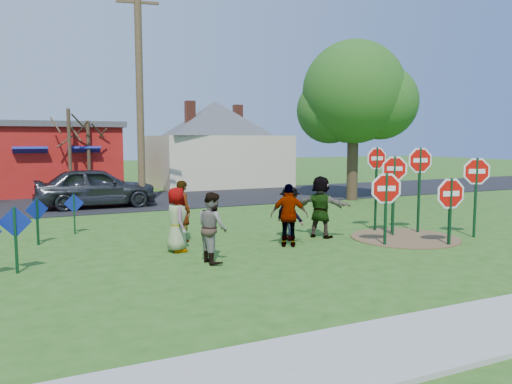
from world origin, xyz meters
TOP-DOWN VIEW (x-y plane):
  - ground at (0.00, 0.00)m, footprint 120.00×120.00m
  - sidewalk at (0.00, -7.20)m, footprint 22.00×1.80m
  - road at (0.00, 11.50)m, footprint 120.00×7.50m
  - dirt_patch at (4.50, -1.00)m, footprint 3.20×3.20m
  - red_building at (-5.50, 17.99)m, footprint 9.40×7.69m
  - cream_house at (5.50, 18.00)m, footprint 9.40×9.40m
  - stop_sign_a at (3.28, -1.58)m, footprint 1.11×0.40m
  - stop_sign_b at (4.44, 0.33)m, footprint 0.97×0.09m
  - stop_sign_c at (4.39, -0.59)m, footprint 0.86×0.58m
  - stop_sign_d at (5.46, -0.52)m, footprint 1.06×0.29m
  - stop_sign_e at (4.91, -2.33)m, footprint 1.16×0.22m
  - stop_sign_f at (6.50, -1.78)m, footprint 1.00×0.50m
  - stop_sign_g at (4.60, -0.31)m, footprint 0.94×0.51m
  - blue_diamond_b at (-6.03, -0.48)m, footprint 0.69×0.15m
  - blue_diamond_c at (-5.53, 2.60)m, footprint 0.61×0.29m
  - blue_diamond_d at (-4.44, 3.88)m, footprint 0.60×0.08m
  - person_a at (-2.21, 0.14)m, footprint 0.56×0.85m
  - person_b at (-1.66, 1.41)m, footprint 0.53×0.71m
  - person_c at (-1.75, -1.36)m, footprint 0.71×0.88m
  - person_d at (1.22, 0.22)m, footprint 0.83×1.13m
  - person_e at (0.77, -0.58)m, footprint 1.10×0.89m
  - person_f at (2.27, 0.17)m, footprint 1.47×1.73m
  - suv at (-3.01, 9.88)m, footprint 5.09×2.08m
  - utility_pole at (-1.19, 9.16)m, footprint 2.40×0.57m
  - leafy_tree at (8.87, 7.57)m, footprint 5.42×4.95m
  - bare_tree_east at (-3.74, 13.63)m, footprint 1.80×1.80m
  - bare_tree_extra at (-2.80, 14.15)m, footprint 1.80×1.80m

SIDE VIEW (x-z plane):
  - ground at x=0.00m, z-range 0.00..0.00m
  - dirt_patch at x=4.50m, z-range 0.00..0.03m
  - road at x=0.00m, z-range 0.00..0.04m
  - sidewalk at x=0.00m, z-range 0.00..0.08m
  - person_d at x=1.22m, z-range 0.00..1.58m
  - blue_diamond_d at x=-4.44m, z-range 0.16..1.43m
  - blue_diamond_c at x=-5.53m, z-range 0.16..1.50m
  - person_a at x=-2.21m, z-range 0.00..1.71m
  - person_c at x=-1.75m, z-range 0.00..1.71m
  - person_e at x=0.77m, z-range 0.00..1.75m
  - person_b at x=-1.66m, z-range 0.00..1.78m
  - suv at x=-3.01m, z-range 0.04..1.77m
  - blue_diamond_b at x=-6.03m, z-range 0.18..1.69m
  - person_f at x=2.27m, z-range 0.00..1.88m
  - stop_sign_e at x=4.91m, z-range 0.32..2.37m
  - stop_sign_a at x=3.28m, z-range 0.37..2.56m
  - stop_sign_g at x=4.60m, z-range 0.41..2.64m
  - stop_sign_c at x=4.39m, z-range 0.52..3.11m
  - stop_sign_f at x=6.50m, z-range 0.54..3.10m
  - red_building at x=-5.50m, z-range 0.02..3.92m
  - stop_sign_d at x=5.46m, z-range 0.64..3.49m
  - stop_sign_b at x=4.44m, z-range 0.66..3.50m
  - bare_tree_extra at x=-2.80m, z-range 0.58..4.49m
  - bare_tree_east at x=-3.74m, z-range 0.66..5.12m
  - cream_house at x=5.50m, z-range -0.33..6.17m
  - leafy_tree at x=8.87m, z-range 1.11..8.81m
  - utility_pole at x=-1.19m, z-range 0.26..10.15m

